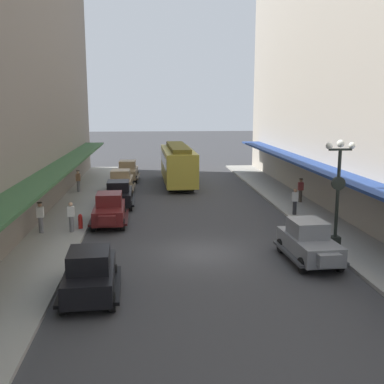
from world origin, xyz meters
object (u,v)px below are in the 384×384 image
parked_car_4 (309,241)px  streetcar (178,163)px  parked_car_1 (119,193)px  parked_car_2 (128,171)px  parked_car_0 (90,272)px  pedestrian_0 (78,181)px  fire_hydrant (80,221)px  pedestrian_4 (295,201)px  pedestrian_5 (40,217)px  pedestrian_3 (71,217)px  pedestrian_2 (301,190)px  parked_car_5 (109,209)px  lamp_post_with_clock (338,189)px  parked_car_3 (121,181)px

parked_car_4 → streetcar: size_ratio=0.45×
parked_car_1 → parked_car_2: size_ratio=1.00×
parked_car_0 → pedestrian_0: parked_car_0 is taller
parked_car_2 → streetcar: bearing=-28.8°
fire_hydrant → pedestrian_0: 11.27m
parked_car_4 → pedestrian_4: bearing=76.5°
pedestrian_4 → pedestrian_5: bearing=-169.3°
pedestrian_0 → fire_hydrant: bearing=-80.9°
pedestrian_3 → pedestrian_5: pedestrian_5 is taller
streetcar → pedestrian_3: streetcar is taller
parked_car_0 → pedestrian_4: (11.14, 11.11, 0.05)m
pedestrian_2 → parked_car_4: bearing=-106.6°
parked_car_5 → lamp_post_with_clock: lamp_post_with_clock is taller
parked_car_1 → fire_hydrant: bearing=-106.2°
parked_car_0 → pedestrian_4: bearing=44.9°
parked_car_2 → pedestrian_0: 6.83m
parked_car_3 → pedestrian_0: size_ratio=2.57×
fire_hydrant → pedestrian_3: size_ratio=0.50×
parked_car_1 → streetcar: 9.74m
parked_car_0 → parked_car_4: 9.69m
parked_car_3 → pedestrian_5: size_ratio=2.57×
parked_car_2 → streetcar: 5.22m
parked_car_0 → pedestrian_2: (12.69, 14.72, 0.07)m
parked_car_3 → lamp_post_with_clock: (11.20, -15.68, 2.04)m
parked_car_3 → pedestrian_4: size_ratio=2.62×
parked_car_0 → parked_car_2: (0.10, 25.95, 0.00)m
lamp_post_with_clock → fire_hydrant: (-12.75, 4.43, -2.42)m
streetcar → parked_car_4: bearing=-77.3°
pedestrian_2 → pedestrian_4: bearing=-113.4°
parked_car_0 → lamp_post_with_clock: bearing=22.5°
lamp_post_with_clock → parked_car_4: bearing=-140.3°
lamp_post_with_clock → streetcar: bearing=108.9°
parked_car_3 → streetcar: streetcar is taller
parked_car_2 → streetcar: (4.50, -2.47, 0.96)m
parked_car_5 → pedestrian_3: size_ratio=2.62×
lamp_post_with_clock → parked_car_5: bearing=153.2°
parked_car_1 → pedestrian_0: size_ratio=2.57×
pedestrian_3 → pedestrian_0: bearing=96.8°
fire_hydrant → pedestrian_4: (12.82, 2.09, 0.43)m
parked_car_5 → lamp_post_with_clock: 12.79m
pedestrian_3 → pedestrian_4: size_ratio=1.00×
pedestrian_5 → pedestrian_2: bearing=21.3°
parked_car_5 → pedestrian_4: parked_car_5 is taller
parked_car_0 → parked_car_4: size_ratio=1.00×
parked_car_1 → pedestrian_4: parked_car_1 is taller
parked_car_5 → streetcar: size_ratio=0.44×
parked_car_3 → pedestrian_3: 12.05m
parked_car_4 → fire_hydrant: (-10.89, 5.98, -0.38)m
pedestrian_0 → pedestrian_4: size_ratio=1.02×
fire_hydrant → parked_car_4: bearing=-28.8°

